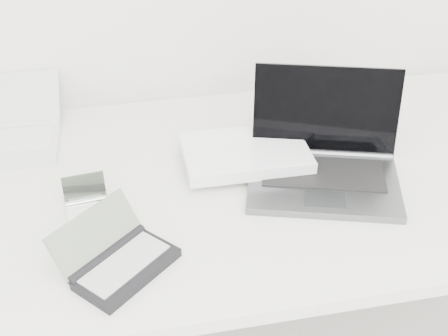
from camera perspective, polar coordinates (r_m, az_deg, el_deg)
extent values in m
cube|color=white|center=(1.41, 0.87, -1.46)|extent=(1.60, 0.80, 0.03)
cylinder|color=silver|center=(2.14, 18.70, -1.48)|extent=(0.04, 0.04, 0.70)
cube|color=#57595C|center=(1.39, 9.07, -1.51)|extent=(0.38, 0.31, 0.02)
cube|color=black|center=(1.41, 9.07, -0.42)|extent=(0.29, 0.20, 0.00)
cube|color=black|center=(1.44, 9.29, 5.21)|extent=(0.33, 0.14, 0.21)
cylinder|color=#57595C|center=(1.47, 8.96, 1.33)|extent=(0.31, 0.11, 0.02)
cube|color=#323537|center=(1.33, 9.20, -2.82)|extent=(0.10, 0.08, 0.00)
cube|color=white|center=(1.43, 1.96, 1.39)|extent=(0.29, 0.19, 0.03)
cube|color=white|center=(1.42, 1.97, 1.90)|extent=(0.28, 0.19, 0.00)
cube|color=silver|center=(1.58, -19.41, 1.77)|extent=(0.26, 0.18, 0.02)
cube|color=silver|center=(1.59, -19.41, 2.42)|extent=(0.23, 0.11, 0.00)
cube|color=silver|center=(1.69, -19.09, 5.99)|extent=(0.26, 0.15, 0.09)
cylinder|color=silver|center=(1.65, -19.12, 3.63)|extent=(0.25, 0.03, 0.02)
cube|color=silver|center=(1.32, -12.25, -4.07)|extent=(0.09, 0.08, 0.01)
cube|color=silver|center=(1.32, -12.29, -3.81)|extent=(0.07, 0.04, 0.00)
cube|color=#94A194|center=(1.34, -12.68, -1.76)|extent=(0.09, 0.03, 0.06)
cylinder|color=silver|center=(1.34, -12.47, -3.02)|extent=(0.09, 0.02, 0.01)
cube|color=black|center=(1.18, -8.82, -9.11)|extent=(0.21, 0.20, 0.02)
cube|color=#A3A3A3|center=(1.17, -9.04, -8.63)|extent=(0.18, 0.17, 0.00)
cube|color=slate|center=(1.19, -11.72, -5.85)|extent=(0.18, 0.17, 0.08)
cylinder|color=black|center=(1.20, -10.58, -7.75)|extent=(0.15, 0.14, 0.02)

